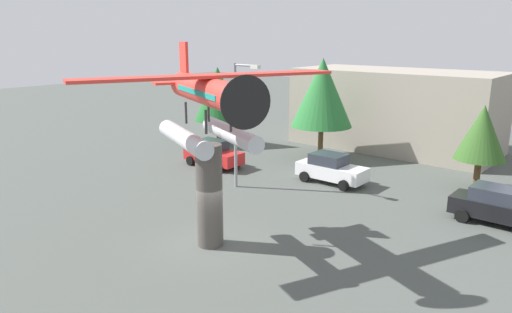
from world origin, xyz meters
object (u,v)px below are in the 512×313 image
(floatplane_monument, at_px, (208,104))
(storefront_building, at_px, (394,109))
(tree_center_back, at_px, (482,133))
(car_far_black, at_px, (498,206))
(car_mid_white, at_px, (331,168))
(tree_west, at_px, (218,94))
(display_pedestal, at_px, (209,196))
(tree_east, at_px, (322,93))
(streetlight_primary, at_px, (238,116))
(car_near_red, at_px, (213,153))

(floatplane_monument, bearing_deg, storefront_building, 119.07)
(floatplane_monument, height_order, tree_center_back, floatplane_monument)
(car_far_black, relative_size, storefront_building, 0.28)
(car_mid_white, bearing_deg, tree_west, 166.23)
(display_pedestal, distance_m, storefront_building, 22.10)
(tree_east, height_order, tree_center_back, tree_east)
(streetlight_primary, height_order, storefront_building, streetlight_primary)
(display_pedestal, xyz_separation_m, car_near_red, (-8.81, 8.92, -1.30))
(display_pedestal, bearing_deg, car_near_red, 134.64)
(tree_center_back, bearing_deg, car_mid_white, -149.33)
(car_mid_white, bearing_deg, car_near_red, -166.68)
(floatplane_monument, relative_size, tree_west, 1.60)
(car_mid_white, height_order, streetlight_primary, streetlight_primary)
(floatplane_monument, bearing_deg, display_pedestal, 180.00)
(floatplane_monument, xyz_separation_m, streetlight_primary, (-4.44, 6.62, -1.84))
(display_pedestal, height_order, tree_west, tree_west)
(floatplane_monument, bearing_deg, car_far_black, 74.40)
(storefront_building, distance_m, tree_center_back, 10.81)
(display_pedestal, bearing_deg, car_far_black, 49.99)
(floatplane_monument, bearing_deg, tree_east, 130.12)
(floatplane_monument, relative_size, streetlight_primary, 1.39)
(floatplane_monument, relative_size, car_far_black, 2.37)
(car_near_red, bearing_deg, floatplane_monument, -45.15)
(storefront_building, bearing_deg, display_pedestal, -85.11)
(tree_west, xyz_separation_m, tree_center_back, (19.53, 1.18, -0.78))
(display_pedestal, distance_m, car_far_black, 13.55)
(car_near_red, relative_size, tree_west, 0.67)
(streetlight_primary, bearing_deg, tree_east, 90.43)
(car_mid_white, relative_size, car_far_black, 1.00)
(car_near_red, relative_size, car_mid_white, 1.00)
(car_mid_white, relative_size, tree_east, 0.59)
(car_far_black, xyz_separation_m, tree_center_back, (-2.27, 4.73, 2.45))
(car_near_red, xyz_separation_m, tree_east, (4.42, 6.50, 3.86))
(car_mid_white, distance_m, tree_center_back, 8.63)
(display_pedestal, distance_m, tree_west, 19.21)
(car_far_black, distance_m, tree_center_back, 5.79)
(car_near_red, relative_size, storefront_building, 0.28)
(storefront_building, bearing_deg, car_mid_white, -84.01)
(car_near_red, bearing_deg, storefront_building, 62.09)
(car_far_black, height_order, tree_center_back, tree_center_back)
(storefront_building, height_order, tree_east, tree_east)
(streetlight_primary, bearing_deg, display_pedestal, -56.64)
(streetlight_primary, height_order, tree_center_back, streetlight_primary)
(storefront_building, xyz_separation_m, tree_center_back, (8.29, -6.94, 0.30))
(car_near_red, bearing_deg, tree_east, 55.76)
(display_pedestal, distance_m, car_mid_white, 10.94)
(tree_west, bearing_deg, car_far_black, -9.26)
(floatplane_monument, xyz_separation_m, tree_east, (-4.51, 15.47, -1.30))
(car_near_red, distance_m, streetlight_primary, 6.06)
(display_pedestal, xyz_separation_m, floatplane_monument, (0.12, -0.05, 3.86))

